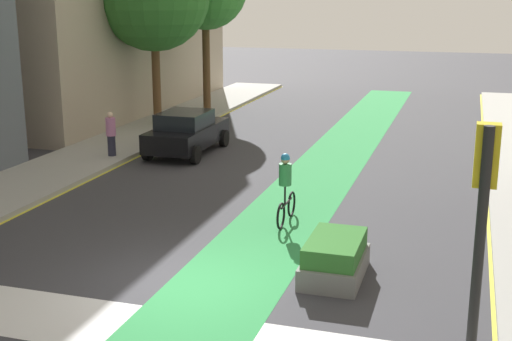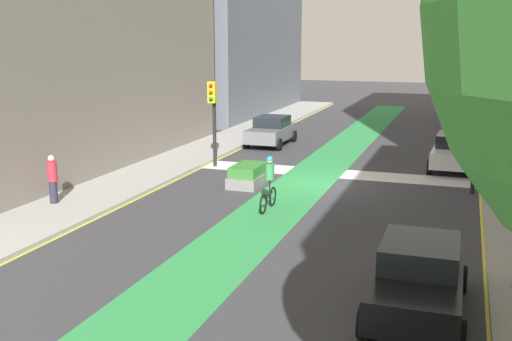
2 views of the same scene
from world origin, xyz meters
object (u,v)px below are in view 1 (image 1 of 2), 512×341
traffic_signal_near_right (483,201)px  median_planter (335,259)px  cyclist_in_lane (286,187)px  pedestrian_sidewalk_left_a (111,134)px  car_black_left_far (187,132)px

traffic_signal_near_right → median_planter: bearing=133.0°
cyclist_in_lane → median_planter: bearing=-58.5°
traffic_signal_near_right → cyclist_in_lane: size_ratio=2.10×
cyclist_in_lane → median_planter: (1.85, -3.01, -0.57)m
cyclist_in_lane → pedestrian_sidewalk_left_a: size_ratio=1.19×
median_planter → pedestrian_sidewalk_left_a: bearing=140.0°
traffic_signal_near_right → cyclist_in_lane: traffic_signal_near_right is taller
cyclist_in_lane → median_planter: 3.58m
traffic_signal_near_right → pedestrian_sidewalk_left_a: size_ratio=2.49×
traffic_signal_near_right → pedestrian_sidewalk_left_a: bearing=138.3°
car_black_left_far → median_planter: car_black_left_far is taller
car_black_left_far → pedestrian_sidewalk_left_a: pedestrian_sidewalk_left_a is taller
car_black_left_far → cyclist_in_lane: cyclist_in_lane is taller
car_black_left_far → pedestrian_sidewalk_left_a: 2.75m
car_black_left_far → median_planter: 12.16m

